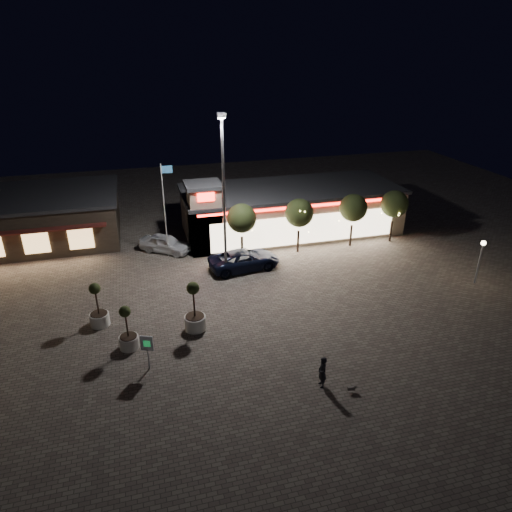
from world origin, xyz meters
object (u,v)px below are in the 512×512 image
object	(u,v)px
white_sedan	(165,243)
planter_left	(99,312)
pedestrian	(322,372)
pickup_truck	(244,260)
valet_sign	(147,346)
planter_mid	(128,335)

from	to	relation	value
white_sedan	planter_left	distance (m)	11.66
white_sedan	pedestrian	distance (m)	20.65
pickup_truck	pedestrian	distance (m)	14.64
white_sedan	pedestrian	xyz separation A→B (m)	(6.40, -19.63, 0.12)
white_sedan	valet_sign	bearing A→B (deg)	-153.39
pickup_truck	valet_sign	world-z (taller)	valet_sign
pickup_truck	pedestrian	world-z (taller)	pedestrian
white_sedan	pedestrian	bearing A→B (deg)	-126.97
white_sedan	pedestrian	world-z (taller)	pedestrian
white_sedan	planter_left	xyz separation A→B (m)	(-5.13, -10.48, 0.16)
white_sedan	planter_left	world-z (taller)	planter_left
planter_left	planter_mid	xyz separation A→B (m)	(1.77, -3.01, -0.05)
planter_left	planter_mid	world-z (taller)	planter_left
pickup_truck	white_sedan	xyz separation A→B (m)	(-5.82, 5.01, -0.01)
planter_mid	valet_sign	size ratio (longest dim) A/B	1.32
planter_mid	pickup_truck	bearing A→B (deg)	42.74
white_sedan	pedestrian	size ratio (longest dim) A/B	2.55
white_sedan	planter_mid	size ratio (longest dim) A/B	1.60
pickup_truck	valet_sign	distance (m)	13.53
white_sedan	valet_sign	xyz separation A→B (m)	(-2.32, -15.79, 0.74)
pedestrian	valet_sign	size ratio (longest dim) A/B	0.83
planter_left	pedestrian	bearing A→B (deg)	-38.45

